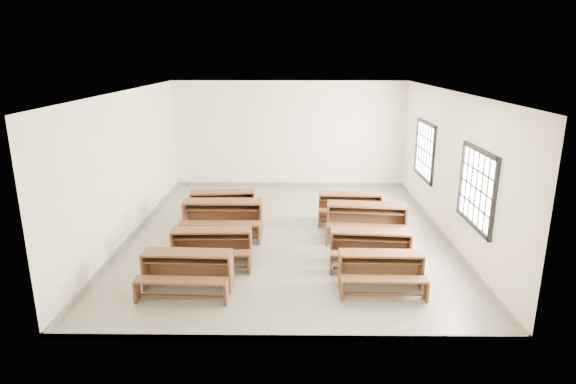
{
  "coord_description": "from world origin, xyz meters",
  "views": [
    {
      "loc": [
        0.12,
        -10.26,
        3.93
      ],
      "look_at": [
        0.0,
        0.0,
        1.0
      ],
      "focal_mm": 30.0,
      "sensor_mm": 36.0,
      "label": 1
    }
  ],
  "objects_px": {
    "desk_set_4": "(381,268)",
    "desk_set_0": "(187,268)",
    "desk_set_6": "(366,219)",
    "desk_set_7": "(350,205)",
    "desk_set_5": "(370,246)",
    "desk_set_3": "(223,203)",
    "desk_set_2": "(223,215)",
    "desk_set_1": "(212,244)"
  },
  "relations": [
    {
      "from": "desk_set_1",
      "to": "desk_set_7",
      "type": "distance_m",
      "value": 3.92
    },
    {
      "from": "desk_set_5",
      "to": "desk_set_3",
      "type": "bearing_deg",
      "value": 145.41
    },
    {
      "from": "desk_set_0",
      "to": "desk_set_6",
      "type": "height_order",
      "value": "desk_set_6"
    },
    {
      "from": "desk_set_4",
      "to": "desk_set_7",
      "type": "xyz_separation_m",
      "value": [
        -0.14,
        3.56,
        0.02
      ]
    },
    {
      "from": "desk_set_2",
      "to": "desk_set_3",
      "type": "height_order",
      "value": "desk_set_2"
    },
    {
      "from": "desk_set_5",
      "to": "desk_set_2",
      "type": "bearing_deg",
      "value": 157.68
    },
    {
      "from": "desk_set_4",
      "to": "desk_set_5",
      "type": "distance_m",
      "value": 0.96
    },
    {
      "from": "desk_set_4",
      "to": "desk_set_5",
      "type": "height_order",
      "value": "desk_set_5"
    },
    {
      "from": "desk_set_0",
      "to": "desk_set_2",
      "type": "height_order",
      "value": "desk_set_2"
    },
    {
      "from": "desk_set_3",
      "to": "desk_set_6",
      "type": "xyz_separation_m",
      "value": [
        3.36,
        -1.25,
        0.04
      ]
    },
    {
      "from": "desk_set_3",
      "to": "desk_set_4",
      "type": "distance_m",
      "value": 4.89
    },
    {
      "from": "desk_set_3",
      "to": "desk_set_5",
      "type": "height_order",
      "value": "desk_set_3"
    },
    {
      "from": "desk_set_0",
      "to": "desk_set_5",
      "type": "distance_m",
      "value": 3.48
    },
    {
      "from": "desk_set_6",
      "to": "desk_set_7",
      "type": "height_order",
      "value": "desk_set_6"
    },
    {
      "from": "desk_set_0",
      "to": "desk_set_2",
      "type": "relative_size",
      "value": 0.88
    },
    {
      "from": "desk_set_2",
      "to": "desk_set_7",
      "type": "distance_m",
      "value": 3.13
    },
    {
      "from": "desk_set_1",
      "to": "desk_set_5",
      "type": "height_order",
      "value": "same"
    },
    {
      "from": "desk_set_6",
      "to": "desk_set_2",
      "type": "bearing_deg",
      "value": -176.7
    },
    {
      "from": "desk_set_1",
      "to": "desk_set_6",
      "type": "height_order",
      "value": "desk_set_6"
    },
    {
      "from": "desk_set_3",
      "to": "desk_set_7",
      "type": "relative_size",
      "value": 1.06
    },
    {
      "from": "desk_set_2",
      "to": "desk_set_3",
      "type": "xyz_separation_m",
      "value": [
        -0.16,
        1.09,
        -0.05
      ]
    },
    {
      "from": "desk_set_1",
      "to": "desk_set_4",
      "type": "distance_m",
      "value": 3.26
    },
    {
      "from": "desk_set_4",
      "to": "desk_set_0",
      "type": "bearing_deg",
      "value": -176.78
    },
    {
      "from": "desk_set_0",
      "to": "desk_set_6",
      "type": "distance_m",
      "value": 4.25
    },
    {
      "from": "desk_set_3",
      "to": "desk_set_5",
      "type": "xyz_separation_m",
      "value": [
        3.23,
        -2.68,
        -0.01
      ]
    },
    {
      "from": "desk_set_0",
      "to": "desk_set_2",
      "type": "distance_m",
      "value": 2.67
    },
    {
      "from": "desk_set_1",
      "to": "desk_set_7",
      "type": "bearing_deg",
      "value": 38.81
    },
    {
      "from": "desk_set_1",
      "to": "desk_set_7",
      "type": "xyz_separation_m",
      "value": [
        2.96,
        2.56,
        -0.0
      ]
    },
    {
      "from": "desk_set_4",
      "to": "desk_set_3",
      "type": "bearing_deg",
      "value": 133.27
    },
    {
      "from": "desk_set_4",
      "to": "desk_set_7",
      "type": "height_order",
      "value": "desk_set_7"
    },
    {
      "from": "desk_set_3",
      "to": "desk_set_4",
      "type": "height_order",
      "value": "desk_set_3"
    },
    {
      "from": "desk_set_0",
      "to": "desk_set_4",
      "type": "xyz_separation_m",
      "value": [
        3.34,
        0.1,
        -0.02
      ]
    },
    {
      "from": "desk_set_0",
      "to": "desk_set_6",
      "type": "relative_size",
      "value": 0.86
    },
    {
      "from": "desk_set_0",
      "to": "desk_set_3",
      "type": "relative_size",
      "value": 0.95
    },
    {
      "from": "desk_set_7",
      "to": "desk_set_6",
      "type": "bearing_deg",
      "value": -75.66
    },
    {
      "from": "desk_set_4",
      "to": "desk_set_5",
      "type": "bearing_deg",
      "value": 93.31
    },
    {
      "from": "desk_set_3",
      "to": "desk_set_4",
      "type": "xyz_separation_m",
      "value": [
        3.26,
        -3.65,
        -0.03
      ]
    },
    {
      "from": "desk_set_5",
      "to": "desk_set_6",
      "type": "bearing_deg",
      "value": 89.93
    },
    {
      "from": "desk_set_4",
      "to": "desk_set_5",
      "type": "xyz_separation_m",
      "value": [
        -0.03,
        0.96,
        0.02
      ]
    },
    {
      "from": "desk_set_3",
      "to": "desk_set_5",
      "type": "distance_m",
      "value": 4.2
    },
    {
      "from": "desk_set_0",
      "to": "desk_set_4",
      "type": "relative_size",
      "value": 1.07
    },
    {
      "from": "desk_set_1",
      "to": "desk_set_2",
      "type": "distance_m",
      "value": 1.55
    }
  ]
}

